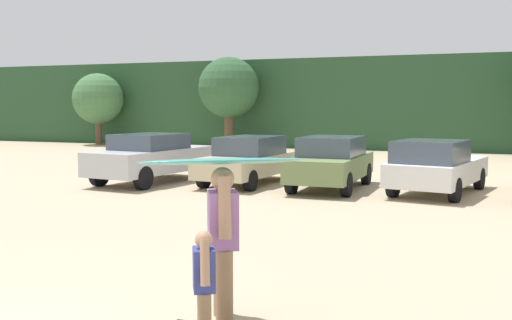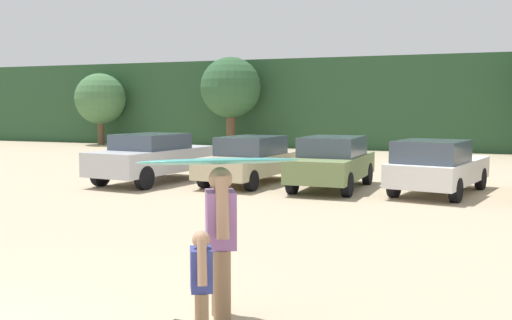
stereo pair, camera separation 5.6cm
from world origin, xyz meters
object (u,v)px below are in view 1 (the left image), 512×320
Objects in this scene: person_adult at (223,234)px; parked_car_olive_green at (331,161)px; surfboard_teal at (222,161)px; parked_car_champagne at (249,159)px; person_child at (204,281)px; parked_car_white at (436,166)px; parked_car_silver at (151,157)px.

parked_car_olive_green is at bearing -112.21° from person_adult.
parked_car_olive_green is at bearing -115.43° from surfboard_teal.
parked_car_champagne is 2.46× the size of surfboard_teal.
person_child is at bearing -156.30° from parked_car_champagne.
parked_car_olive_green is 11.10m from person_adult.
person_adult is at bearing -110.43° from surfboard_teal.
parked_car_white is at bearing -127.55° from person_adult.
surfboard_teal is at bearing -138.67° from parked_car_silver.
person_adult is at bearing -176.51° from parked_car_white.
parked_car_white is 3.87× the size of person_child.
parked_car_silver is 3.11m from parked_car_champagne.
parked_car_champagne is at bearing 85.74° from parked_car_olive_green.
surfboard_teal reaches higher than parked_car_silver.
parked_car_champagne is 12.69m from person_child.
parked_car_olive_green is 11.83m from person_child.
parked_car_olive_green reaches higher than person_child.
person_adult reaches higher than person_child.
person_adult is 0.83m from surfboard_teal.
person_adult is 1.49× the size of person_child.
surfboard_teal is at bearing -111.03° from person_child.
parked_car_silver is 8.69m from parked_car_white.
parked_car_olive_green is (5.70, 0.63, -0.01)m from parked_car_silver.
person_adult reaches higher than parked_car_white.
person_child is (4.27, -11.95, -0.10)m from parked_car_champagne.
parked_car_white is (5.67, -0.20, 0.01)m from parked_car_champagne.
surfboard_teal is at bearing -172.12° from parked_car_olive_green.
parked_car_white reaches higher than parked_car_champagne.
person_child is (1.56, -11.73, -0.14)m from parked_car_olive_green.
person_adult is at bearing -172.14° from parked_car_olive_green.
parked_car_silver is 2.63× the size of surfboard_teal.
person_child is at bearing -175.50° from parked_car_white.
parked_car_silver is 5.74m from parked_car_olive_green.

